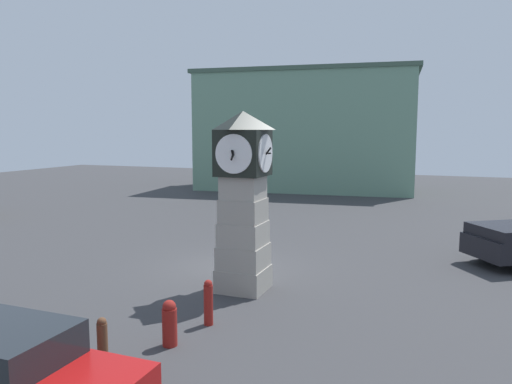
% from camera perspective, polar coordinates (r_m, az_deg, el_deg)
% --- Properties ---
extents(ground_plane, '(77.43, 77.43, 0.00)m').
position_cam_1_polar(ground_plane, '(16.98, -3.25, -8.60)').
color(ground_plane, '#38383A').
extents(clock_tower, '(1.66, 1.66, 5.12)m').
position_cam_1_polar(clock_tower, '(14.11, -1.47, -0.91)').
color(clock_tower, '#9C978C').
rests_on(clock_tower, ground_plane).
extents(bollard_near_tower, '(0.20, 0.20, 1.02)m').
position_cam_1_polar(bollard_near_tower, '(10.48, -17.14, -16.10)').
color(bollard_near_tower, brown).
rests_on(bollard_near_tower, ground_plane).
extents(bollard_mid_row, '(0.32, 0.32, 1.01)m').
position_cam_1_polar(bollard_mid_row, '(11.14, -9.85, -14.50)').
color(bollard_mid_row, maroon).
rests_on(bollard_mid_row, ground_plane).
extents(bollard_far_row, '(0.22, 0.22, 1.10)m').
position_cam_1_polar(bollard_far_row, '(12.10, -5.47, -12.41)').
color(bollard_far_row, maroon).
rests_on(bollard_far_row, ground_plane).
extents(car_by_building, '(4.39, 1.90, 1.53)m').
position_cam_1_polar(car_by_building, '(9.22, -26.58, -18.08)').
color(car_by_building, '#A51111').
rests_on(car_by_building, ground_plane).
extents(warehouse_blue_far, '(17.18, 8.49, 9.09)m').
position_cam_1_polar(warehouse_blue_far, '(39.05, 5.72, 7.01)').
color(warehouse_blue_far, gray).
rests_on(warehouse_blue_far, ground_plane).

